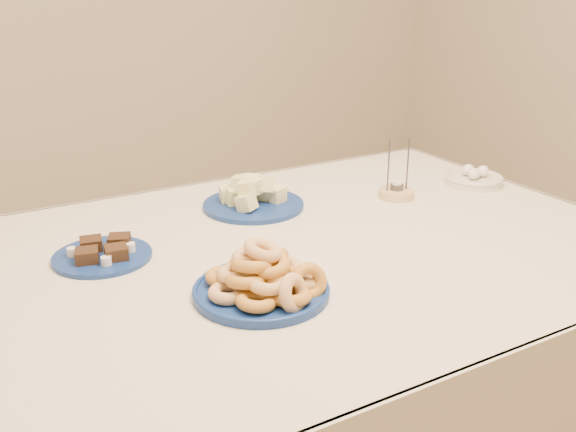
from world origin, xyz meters
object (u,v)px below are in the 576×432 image
object	(u,v)px
melon_plate	(251,197)
candle_holder	(396,192)
dining_table	(277,293)
egg_bowl	(474,178)
donut_platter	(264,280)
brownie_plate	(103,254)

from	to	relation	value
melon_plate	candle_holder	distance (m)	0.41
dining_table	candle_holder	size ratio (longest dim) A/B	10.31
dining_table	candle_holder	world-z (taller)	candle_holder
egg_bowl	candle_holder	bearing A→B (deg)	176.05
donut_platter	egg_bowl	xyz separation A→B (m)	(0.86, 0.31, -0.02)
donut_platter	brownie_plate	bearing A→B (deg)	124.46
melon_plate	candle_holder	bearing A→B (deg)	-18.07
brownie_plate	egg_bowl	xyz separation A→B (m)	(1.09, -0.02, 0.01)
donut_platter	candle_holder	distance (m)	0.68
dining_table	brownie_plate	size ratio (longest dim) A/B	7.30
donut_platter	candle_holder	xyz separation A→B (m)	(0.59, 0.33, -0.02)
dining_table	melon_plate	world-z (taller)	melon_plate
melon_plate	candle_holder	world-z (taller)	candle_holder
melon_plate	brownie_plate	world-z (taller)	melon_plate
egg_bowl	melon_plate	bearing A→B (deg)	167.62
dining_table	egg_bowl	distance (m)	0.76
dining_table	brownie_plate	xyz separation A→B (m)	(-0.35, 0.15, 0.12)
dining_table	egg_bowl	bearing A→B (deg)	10.51
melon_plate	egg_bowl	bearing A→B (deg)	-12.38
donut_platter	melon_plate	world-z (taller)	donut_platter
donut_platter	melon_plate	size ratio (longest dim) A/B	0.97
melon_plate	brownie_plate	bearing A→B (deg)	-163.20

